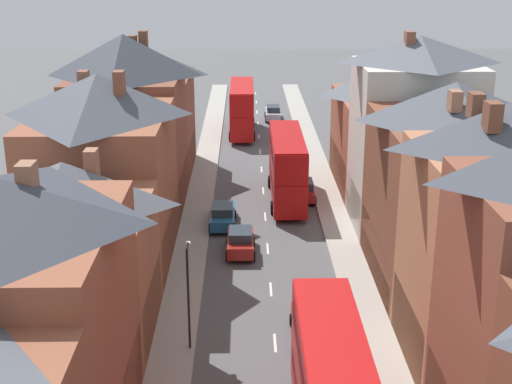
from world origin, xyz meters
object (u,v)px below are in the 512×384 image
(car_mid_black, at_px, (223,215))
(street_lamp, at_px, (188,290))
(car_parked_left_a, at_px, (240,241))
(double_decker_bus_far_approaching, at_px, (242,108))
(car_parked_right_a, at_px, (273,113))
(double_decker_bus_mid_street, at_px, (287,166))
(car_near_blue, at_px, (310,324))
(car_near_silver, at_px, (303,190))

(car_mid_black, xyz_separation_m, street_lamp, (-1.15, -16.67, 2.41))
(car_parked_left_a, distance_m, car_mid_black, 5.13)
(double_decker_bus_far_approaching, xyz_separation_m, car_parked_right_a, (3.61, 6.54, -1.97))
(car_mid_black, bearing_deg, car_parked_right_a, 81.71)
(double_decker_bus_mid_street, bearing_deg, car_parked_left_a, -109.10)
(double_decker_bus_mid_street, height_order, car_parked_left_a, double_decker_bus_mid_street)
(car_parked_right_a, bearing_deg, car_mid_black, -98.29)
(double_decker_bus_mid_street, xyz_separation_m, car_near_blue, (0.01, -21.10, -2.02))
(car_near_blue, height_order, car_mid_black, car_mid_black)
(double_decker_bus_far_approaching, bearing_deg, car_parked_left_a, -89.98)
(double_decker_bus_mid_street, distance_m, street_lamp, 22.89)
(car_near_blue, xyz_separation_m, street_lamp, (-6.05, -0.97, 2.45))
(double_decker_bus_far_approaching, xyz_separation_m, car_near_silver, (4.91, -21.57, -1.99))
(double_decker_bus_mid_street, xyz_separation_m, street_lamp, (-6.04, -22.08, 0.43))
(car_near_silver, relative_size, car_mid_black, 0.87)
(car_parked_right_a, bearing_deg, double_decker_bus_far_approaching, -118.88)
(double_decker_bus_far_approaching, xyz_separation_m, car_mid_black, (-1.29, -27.10, -1.98))
(car_parked_left_a, bearing_deg, street_lamp, -101.82)
(car_parked_left_a, bearing_deg, car_near_silver, 64.97)
(street_lamp, bearing_deg, double_decker_bus_far_approaching, 86.81)
(car_parked_left_a, height_order, car_parked_right_a, car_parked_left_a)
(double_decker_bus_mid_street, xyz_separation_m, car_mid_black, (-4.89, -5.40, -1.98))
(car_near_blue, distance_m, car_near_silver, 21.27)
(car_near_silver, xyz_separation_m, car_parked_right_a, (-1.30, 28.11, 0.02))
(double_decker_bus_far_approaching, bearing_deg, car_near_blue, -85.18)
(car_near_blue, height_order, car_parked_left_a, car_parked_left_a)
(double_decker_bus_far_approaching, xyz_separation_m, car_parked_left_a, (0.01, -32.06, -1.96))
(double_decker_bus_far_approaching, distance_m, street_lamp, 43.84)
(double_decker_bus_mid_street, bearing_deg, car_parked_right_a, 89.98)
(double_decker_bus_far_approaching, bearing_deg, car_mid_black, -92.73)
(double_decker_bus_mid_street, height_order, double_decker_bus_far_approaching, same)
(car_near_silver, bearing_deg, double_decker_bus_far_approaching, 102.82)
(car_parked_right_a, bearing_deg, car_near_silver, -87.35)
(car_near_silver, bearing_deg, car_parked_right_a, 92.65)
(double_decker_bus_mid_street, bearing_deg, car_near_blue, -89.98)
(double_decker_bus_far_approaching, relative_size, car_parked_right_a, 2.35)
(double_decker_bus_far_approaching, height_order, street_lamp, street_lamp)
(car_mid_black, bearing_deg, street_lamp, -93.95)
(car_parked_left_a, bearing_deg, car_mid_black, 104.68)
(double_decker_bus_far_approaching, bearing_deg, car_near_silver, -77.18)
(double_decker_bus_far_approaching, height_order, car_mid_black, double_decker_bus_far_approaching)
(car_near_silver, distance_m, car_parked_right_a, 28.14)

